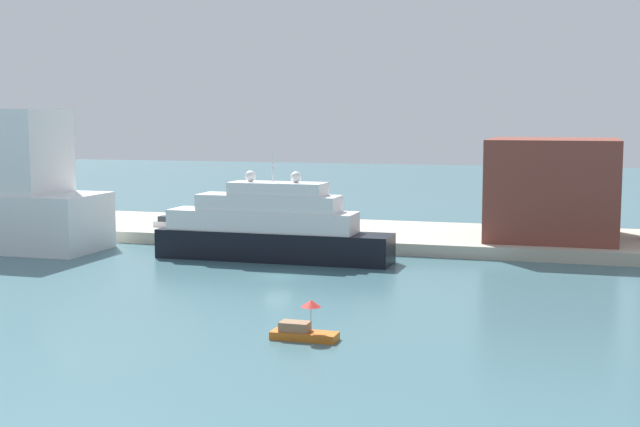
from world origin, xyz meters
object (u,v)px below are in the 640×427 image
object	(u,v)px
harbor_building	(553,188)
mooring_bollard	(323,235)
person_figure	(207,223)
parked_car	(171,222)
small_motorboat	(303,329)
large_yacht	(270,229)

from	to	relation	value
harbor_building	mooring_bollard	bearing A→B (deg)	-160.62
harbor_building	mooring_bollard	xyz separation A→B (m)	(-25.36, -8.92, -5.35)
harbor_building	person_figure	distance (m)	42.59
parked_car	small_motorboat	bearing A→B (deg)	-53.78
parked_car	large_yacht	bearing A→B (deg)	-34.69
large_yacht	parked_car	bearing A→B (deg)	145.31
harbor_building	person_figure	bearing A→B (deg)	-174.21
harbor_building	mooring_bollard	world-z (taller)	harbor_building
large_yacht	mooring_bollard	xyz separation A→B (m)	(3.60, 7.99, -1.60)
mooring_bollard	person_figure	bearing A→B (deg)	164.44
small_motorboat	parked_car	xyz separation A→B (m)	(-31.79, 43.41, 1.23)
large_yacht	person_figure	world-z (taller)	large_yacht
person_figure	parked_car	bearing A→B (deg)	-178.80
harbor_building	person_figure	xyz separation A→B (m)	(-42.08, -4.27, -5.03)
large_yacht	parked_car	size ratio (longest dim) A/B	5.82
harbor_building	parked_car	world-z (taller)	harbor_building
large_yacht	harbor_building	size ratio (longest dim) A/B	1.63
small_motorboat	mooring_bollard	xyz separation A→B (m)	(-10.08, 38.86, 1.05)
large_yacht	mooring_bollard	bearing A→B (deg)	65.75
large_yacht	parked_car	world-z (taller)	large_yacht
mooring_bollard	parked_car	bearing A→B (deg)	168.16
large_yacht	mooring_bollard	size ratio (longest dim) A/B	31.56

